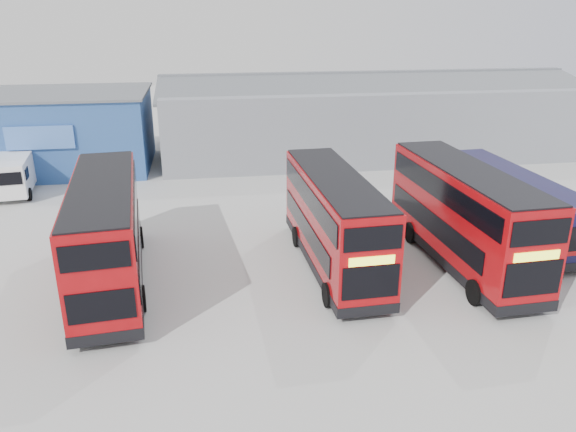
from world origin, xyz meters
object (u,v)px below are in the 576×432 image
Objects in this scene: office_block at (57,130)px; double_decker_centre at (334,222)px; single_decker_blue at (511,204)px; maintenance_shed at (367,116)px; double_decker_left at (107,235)px; double_decker_right at (463,217)px; panel_van at (13,172)px.

office_block is 23.28m from double_decker_centre.
single_decker_blue is (24.31, -15.27, -1.17)m from office_block.
maintenance_shed reaches higher than office_block.
office_block is 19.04m from double_decker_left.
maintenance_shed reaches higher than double_decker_right.
double_decker_left is 14.79m from panel_van.
office_block reaches higher than double_decker_centre.
single_decker_blue is at bearing -177.04° from double_decker_left.
panel_van is (-21.78, 13.11, -0.86)m from double_decker_right.
double_decker_left reaches higher than panel_van.
office_block reaches higher than double_decker_right.
maintenance_shed is at bearing 82.51° from double_decker_right.
double_decker_left is at bearing -67.43° from panel_van.
double_decker_left is 0.96× the size of single_decker_blue.
double_decker_centre is at bearing -50.25° from office_block.
maintenance_shed is (22.00, 2.01, 0.02)m from office_block.
maintenance_shed reaches higher than double_decker_centre.
double_decker_centre is at bearing -44.57° from panel_van.
double_decker_right is (20.31, -18.38, -0.48)m from office_block.
maintenance_shed is 24.61m from panel_van.
double_decker_centre is 0.95× the size of double_decker_right.
panel_van is at bearing 140.07° from double_decker_centre.
panel_van is (-7.27, 12.86, -0.85)m from double_decker_left.
double_decker_left is 18.75m from single_decker_blue.
double_decker_left is (-16.20, -20.13, -0.52)m from maintenance_shed.
double_decker_right is 0.96× the size of single_decker_blue.
double_decker_centre is 5.46m from double_decker_right.
double_decker_left is 9.08m from double_decker_centre.
double_decker_left is at bearing 6.13° from single_decker_blue.
double_decker_right is 5.11m from single_decker_blue.
single_decker_blue is (9.43, 2.62, -0.59)m from double_decker_centre.
panel_van is at bearing -23.85° from single_decker_blue.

